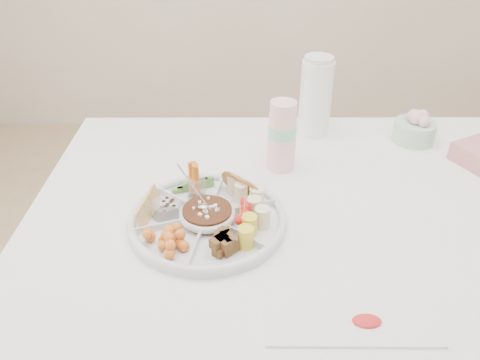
{
  "coord_description": "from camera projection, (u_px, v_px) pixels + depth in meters",
  "views": [
    {
      "loc": [
        -0.22,
        -1.0,
        1.48
      ],
      "look_at": [
        -0.21,
        0.01,
        0.82
      ],
      "focal_mm": 35.0,
      "sensor_mm": 36.0,
      "label": 1
    }
  ],
  "objects": [
    {
      "name": "dining_table",
      "position": [
        309.0,
        301.0,
        1.44
      ],
      "size": [
        1.52,
        1.02,
        0.76
      ],
      "primitive_type": "cube",
      "color": "white",
      "rests_on": "floor"
    },
    {
      "name": "party_tray",
      "position": [
        207.0,
        217.0,
        1.14
      ],
      "size": [
        0.48,
        0.48,
        0.04
      ],
      "primitive_type": "cylinder",
      "rotation": [
        0.0,
        0.0,
        0.34
      ],
      "color": "silver",
      "rests_on": "dining_table"
    },
    {
      "name": "bean_dip",
      "position": [
        207.0,
        214.0,
        1.14
      ],
      "size": [
        0.15,
        0.15,
        0.04
      ],
      "primitive_type": "cylinder",
      "rotation": [
        0.0,
        0.0,
        0.34
      ],
      "color": "#34190B",
      "rests_on": "party_tray"
    },
    {
      "name": "tortillas",
      "position": [
        242.0,
        187.0,
        1.21
      ],
      "size": [
        0.12,
        0.12,
        0.06
      ],
      "primitive_type": null,
      "rotation": [
        0.0,
        0.0,
        0.34
      ],
      "color": "olive",
      "rests_on": "party_tray"
    },
    {
      "name": "carrot_cucumber",
      "position": [
        193.0,
        176.0,
        1.22
      ],
      "size": [
        0.13,
        0.13,
        0.09
      ],
      "primitive_type": null,
      "rotation": [
        0.0,
        0.0,
        0.34
      ],
      "color": "orange",
      "rests_on": "party_tray"
    },
    {
      "name": "pita_raisins",
      "position": [
        156.0,
        204.0,
        1.15
      ],
      "size": [
        0.13,
        0.13,
        0.05
      ],
      "primitive_type": null,
      "rotation": [
        0.0,
        0.0,
        0.34
      ],
      "color": "tan",
      "rests_on": "party_tray"
    },
    {
      "name": "cherries",
      "position": [
        167.0,
        239.0,
        1.05
      ],
      "size": [
        0.14,
        0.14,
        0.05
      ],
      "primitive_type": null,
      "rotation": [
        0.0,
        0.0,
        0.34
      ],
      "color": "orange",
      "rests_on": "party_tray"
    },
    {
      "name": "granola_chunks",
      "position": [
        224.0,
        246.0,
        1.03
      ],
      "size": [
        0.14,
        0.14,
        0.05
      ],
      "primitive_type": null,
      "rotation": [
        0.0,
        0.0,
        0.34
      ],
      "color": "brown",
      "rests_on": "party_tray"
    },
    {
      "name": "banana_tomato",
      "position": [
        260.0,
        211.0,
        1.1
      ],
      "size": [
        0.15,
        0.15,
        0.1
      ],
      "primitive_type": null,
      "rotation": [
        0.0,
        0.0,
        0.34
      ],
      "color": "#FEEB79",
      "rests_on": "party_tray"
    },
    {
      "name": "cup_stack",
      "position": [
        282.0,
        132.0,
        1.32
      ],
      "size": [
        0.1,
        0.1,
        0.23
      ],
      "primitive_type": "cylinder",
      "rotation": [
        0.0,
        0.0,
        0.25
      ],
      "color": "#B5CDAD",
      "rests_on": "dining_table"
    },
    {
      "name": "thermos",
      "position": [
        316.0,
        96.0,
        1.49
      ],
      "size": [
        0.13,
        0.13,
        0.26
      ],
      "primitive_type": "cylinder",
      "rotation": [
        0.0,
        0.0,
        0.34
      ],
      "color": "white",
      "rests_on": "dining_table"
    },
    {
      "name": "flower_bowl",
      "position": [
        415.0,
        127.0,
        1.49
      ],
      "size": [
        0.17,
        0.17,
        0.1
      ],
      "primitive_type": "cylinder",
      "rotation": [
        0.0,
        0.0,
        0.37
      ],
      "color": "silver",
      "rests_on": "dining_table"
    },
    {
      "name": "placemat",
      "position": [
        351.0,
        323.0,
        0.9
      ],
      "size": [
        0.33,
        0.11,
        0.01
      ],
      "primitive_type": "cube",
      "rotation": [
        0.0,
        0.0,
        -0.01
      ],
      "color": "white",
      "rests_on": "dining_table"
    }
  ]
}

